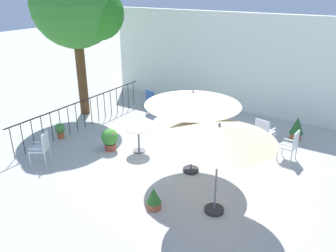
% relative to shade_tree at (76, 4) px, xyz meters
% --- Properties ---
extents(ground_plane, '(60.00, 60.00, 0.00)m').
position_rel_shade_tree_xyz_m(ground_plane, '(4.65, -1.07, -4.10)').
color(ground_plane, beige).
extents(villa_facade, '(11.39, 0.30, 3.79)m').
position_rel_shade_tree_xyz_m(villa_facade, '(4.65, 3.61, -2.20)').
color(villa_facade, white).
rests_on(villa_facade, ground).
extents(terrace_railing, '(0.03, 6.04, 1.01)m').
position_rel_shade_tree_xyz_m(terrace_railing, '(0.97, -1.07, -3.42)').
color(terrace_railing, black).
rests_on(terrace_railing, ground).
extents(shade_tree, '(3.25, 3.09, 5.64)m').
position_rel_shade_tree_xyz_m(shade_tree, '(0.00, 0.00, 0.00)').
color(shade_tree, brown).
rests_on(shade_tree, ground).
extents(patio_umbrella_0, '(2.40, 2.40, 2.17)m').
position_rel_shade_tree_xyz_m(patio_umbrella_0, '(6.99, -3.03, -2.17)').
color(patio_umbrella_0, '#2D2D2D').
rests_on(patio_umbrella_0, ground).
extents(patio_umbrella_1, '(2.46, 2.46, 2.31)m').
position_rel_shade_tree_xyz_m(patio_umbrella_1, '(5.68, -1.75, -2.02)').
color(patio_umbrella_1, '#2D2D2D').
rests_on(patio_umbrella_1, ground).
extents(cafe_table_0, '(0.70, 0.70, 0.75)m').
position_rel_shade_tree_xyz_m(cafe_table_0, '(3.75, -1.55, -3.57)').
color(cafe_table_0, silver).
rests_on(cafe_table_0, ground).
extents(patio_chair_0, '(0.57, 0.57, 0.92)m').
position_rel_shade_tree_xyz_m(patio_chair_0, '(6.81, 0.87, -3.57)').
color(patio_chair_0, white).
rests_on(patio_chair_0, ground).
extents(patio_chair_1, '(0.56, 0.55, 0.93)m').
position_rel_shade_tree_xyz_m(patio_chair_1, '(2.13, 1.49, -3.55)').
color(patio_chair_1, '#254B95').
rests_on(patio_chair_1, ground).
extents(patio_chair_2, '(0.64, 0.64, 0.94)m').
position_rel_shade_tree_xyz_m(patio_chair_2, '(1.88, -3.60, -3.57)').
color(patio_chair_2, silver).
rests_on(patio_chair_2, ground).
extents(patio_chair_3, '(0.47, 0.48, 0.93)m').
position_rel_shade_tree_xyz_m(patio_chair_3, '(7.78, 0.34, -3.58)').
color(patio_chair_3, silver).
rests_on(patio_chair_3, ground).
extents(potted_plant_0, '(0.37, 0.37, 0.59)m').
position_rel_shade_tree_xyz_m(potted_plant_0, '(4.58, -0.72, -3.76)').
color(potted_plant_0, '#C06F40').
rests_on(potted_plant_0, ground).
extents(potted_plant_1, '(0.31, 0.31, 0.52)m').
position_rel_shade_tree_xyz_m(potted_plant_1, '(6.03, 0.61, -3.82)').
color(potted_plant_1, '#AB5435').
rests_on(potted_plant_1, ground).
extents(potted_plant_2, '(0.52, 0.52, 0.69)m').
position_rel_shade_tree_xyz_m(potted_plant_2, '(2.94, -1.94, -3.72)').
color(potted_plant_2, '#AA4B39').
rests_on(potted_plant_2, ground).
extents(potted_plant_3, '(0.44, 0.44, 0.78)m').
position_rel_shade_tree_xyz_m(potted_plant_3, '(7.58, 1.93, -3.68)').
color(potted_plant_3, '#B25C3B').
rests_on(potted_plant_3, ground).
extents(potted_plant_4, '(0.34, 0.34, 0.53)m').
position_rel_shade_tree_xyz_m(potted_plant_4, '(0.97, -2.18, -3.80)').
color(potted_plant_4, '#AC5631').
rests_on(potted_plant_4, ground).
extents(potted_plant_5, '(0.35, 0.35, 0.53)m').
position_rel_shade_tree_xyz_m(potted_plant_5, '(5.77, -3.66, -3.83)').
color(potted_plant_5, '#AC5634').
rests_on(potted_plant_5, ground).
extents(potted_plant_6, '(0.37, 0.37, 0.53)m').
position_rel_shade_tree_xyz_m(potted_plant_6, '(2.76, 1.70, -3.82)').
color(potted_plant_6, '#A14F2B').
rests_on(potted_plant_6, ground).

